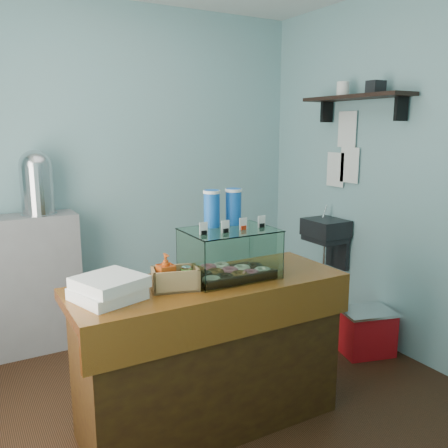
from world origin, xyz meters
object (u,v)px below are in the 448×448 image
counter (210,352)px  red_cooler (366,331)px  display_case (227,248)px  coffee_urn (36,181)px

counter → red_cooler: 1.54m
display_case → coffee_urn: (-0.82, 1.52, 0.30)m
coffee_urn → red_cooler: size_ratio=1.06×
coffee_urn → counter: bearing=-66.7°
red_cooler → counter: bearing=-157.1°
counter → display_case: size_ratio=3.05×
coffee_urn → display_case: bearing=-61.8°
coffee_urn → red_cooler: bearing=-32.1°
display_case → red_cooler: size_ratio=1.11×
display_case → red_cooler: bearing=6.9°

